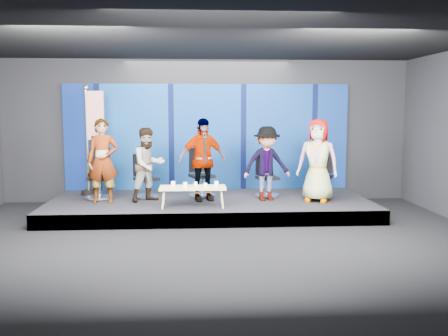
{
  "coord_description": "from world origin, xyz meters",
  "views": [
    {
      "loc": [
        -0.38,
        -8.4,
        2.28
      ],
      "look_at": [
        0.31,
        2.4,
        1.01
      ],
      "focal_mm": 40.0,
      "sensor_mm": 36.0,
      "label": 1
    }
  ],
  "objects_px": {
    "panelist_a": "(103,161)",
    "panelist_b": "(148,165)",
    "mug_c": "(196,184)",
    "chair_c": "(201,181)",
    "panelist_c": "(202,160)",
    "chair_e": "(320,182)",
    "flag_stand": "(92,137)",
    "mug_a": "(173,184)",
    "mug_e": "(216,184)",
    "chair_d": "(267,182)",
    "mug_d": "(205,185)",
    "panelist_e": "(318,160)",
    "coffee_table": "(193,188)",
    "chair_b": "(145,183)",
    "panelist_d": "(267,164)",
    "mug_b": "(185,185)",
    "chair_a": "(99,182)"
  },
  "relations": [
    {
      "from": "panelist_a",
      "to": "panelist_b",
      "type": "bearing_deg",
      "value": 3.56
    },
    {
      "from": "mug_c",
      "to": "chair_c",
      "type": "bearing_deg",
      "value": 83.26
    },
    {
      "from": "panelist_c",
      "to": "chair_e",
      "type": "height_order",
      "value": "panelist_c"
    },
    {
      "from": "panelist_a",
      "to": "flag_stand",
      "type": "bearing_deg",
      "value": 109.14
    },
    {
      "from": "chair_c",
      "to": "chair_e",
      "type": "distance_m",
      "value": 2.7
    },
    {
      "from": "mug_a",
      "to": "mug_e",
      "type": "height_order",
      "value": "mug_e"
    },
    {
      "from": "panelist_c",
      "to": "chair_d",
      "type": "height_order",
      "value": "panelist_c"
    },
    {
      "from": "mug_d",
      "to": "panelist_c",
      "type": "bearing_deg",
      "value": 93.15
    },
    {
      "from": "panelist_e",
      "to": "flag_stand",
      "type": "height_order",
      "value": "flag_stand"
    },
    {
      "from": "coffee_table",
      "to": "mug_c",
      "type": "xyz_separation_m",
      "value": [
        0.06,
        0.09,
        0.08
      ]
    },
    {
      "from": "mug_d",
      "to": "coffee_table",
      "type": "bearing_deg",
      "value": 160.56
    },
    {
      "from": "mug_e",
      "to": "flag_stand",
      "type": "relative_size",
      "value": 0.04
    },
    {
      "from": "chair_b",
      "to": "mug_d",
      "type": "bearing_deg",
      "value": -78.21
    },
    {
      "from": "panelist_d",
      "to": "mug_b",
      "type": "relative_size",
      "value": 15.17
    },
    {
      "from": "mug_d",
      "to": "flag_stand",
      "type": "height_order",
      "value": "flag_stand"
    },
    {
      "from": "panelist_d",
      "to": "panelist_e",
      "type": "distance_m",
      "value": 1.1
    },
    {
      "from": "flag_stand",
      "to": "panelist_c",
      "type": "bearing_deg",
      "value": -14.49
    },
    {
      "from": "mug_a",
      "to": "mug_e",
      "type": "distance_m",
      "value": 0.89
    },
    {
      "from": "panelist_b",
      "to": "chair_c",
      "type": "xyz_separation_m",
      "value": [
        1.15,
        0.53,
        -0.43
      ]
    },
    {
      "from": "panelist_b",
      "to": "panelist_c",
      "type": "relative_size",
      "value": 0.89
    },
    {
      "from": "chair_d",
      "to": "mug_b",
      "type": "distance_m",
      "value": 2.22
    },
    {
      "from": "panelist_c",
      "to": "panelist_d",
      "type": "height_order",
      "value": "panelist_c"
    },
    {
      "from": "mug_e",
      "to": "panelist_c",
      "type": "bearing_deg",
      "value": 111.51
    },
    {
      "from": "panelist_c",
      "to": "chair_e",
      "type": "distance_m",
      "value": 2.73
    },
    {
      "from": "coffee_table",
      "to": "mug_b",
      "type": "bearing_deg",
      "value": -146.39
    },
    {
      "from": "chair_b",
      "to": "chair_c",
      "type": "bearing_deg",
      "value": -32.42
    },
    {
      "from": "flag_stand",
      "to": "coffee_table",
      "type": "bearing_deg",
      "value": -30.03
    },
    {
      "from": "chair_b",
      "to": "chair_d",
      "type": "height_order",
      "value": "chair_d"
    },
    {
      "from": "chair_a",
      "to": "chair_d",
      "type": "height_order",
      "value": "chair_a"
    },
    {
      "from": "panelist_d",
      "to": "mug_c",
      "type": "xyz_separation_m",
      "value": [
        -1.55,
        -0.55,
        -0.35
      ]
    },
    {
      "from": "mug_a",
      "to": "flag_stand",
      "type": "xyz_separation_m",
      "value": [
        -1.89,
        1.45,
        0.88
      ]
    },
    {
      "from": "panelist_d",
      "to": "panelist_a",
      "type": "bearing_deg",
      "value": 169.41
    },
    {
      "from": "chair_a",
      "to": "panelist_a",
      "type": "xyz_separation_m",
      "value": [
        0.17,
        -0.48,
        0.53
      ]
    },
    {
      "from": "chair_e",
      "to": "mug_e",
      "type": "bearing_deg",
      "value": -134.3
    },
    {
      "from": "chair_b",
      "to": "panelist_d",
      "type": "bearing_deg",
      "value": -45.83
    },
    {
      "from": "chair_b",
      "to": "panelist_b",
      "type": "distance_m",
      "value": 0.69
    },
    {
      "from": "panelist_d",
      "to": "mug_d",
      "type": "height_order",
      "value": "panelist_d"
    },
    {
      "from": "chair_b",
      "to": "chair_d",
      "type": "distance_m",
      "value": 2.76
    },
    {
      "from": "panelist_d",
      "to": "mug_c",
      "type": "distance_m",
      "value": 1.68
    },
    {
      "from": "chair_b",
      "to": "panelist_b",
      "type": "xyz_separation_m",
      "value": [
        0.12,
        -0.48,
        0.47
      ]
    },
    {
      "from": "panelist_b",
      "to": "panelist_c",
      "type": "xyz_separation_m",
      "value": [
        1.16,
        0.03,
        0.1
      ]
    },
    {
      "from": "chair_e",
      "to": "mug_a",
      "type": "xyz_separation_m",
      "value": [
        -3.28,
        -0.79,
        0.1
      ]
    },
    {
      "from": "panelist_a",
      "to": "mug_c",
      "type": "relative_size",
      "value": 21.25
    },
    {
      "from": "panelist_b",
      "to": "panelist_d",
      "type": "relative_size",
      "value": 0.98
    },
    {
      "from": "coffee_table",
      "to": "mug_d",
      "type": "relative_size",
      "value": 16.01
    },
    {
      "from": "chair_a",
      "to": "mug_a",
      "type": "bearing_deg",
      "value": -32.59
    },
    {
      "from": "panelist_a",
      "to": "flag_stand",
      "type": "height_order",
      "value": "flag_stand"
    },
    {
      "from": "panelist_b",
      "to": "mug_a",
      "type": "distance_m",
      "value": 0.87
    },
    {
      "from": "mug_a",
      "to": "mug_e",
      "type": "bearing_deg",
      "value": -5.41
    },
    {
      "from": "panelist_d",
      "to": "flag_stand",
      "type": "relative_size",
      "value": 0.64
    }
  ]
}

